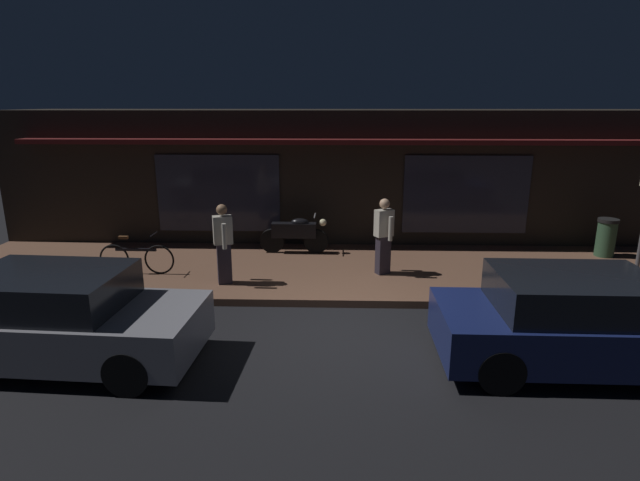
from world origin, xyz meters
name	(u,v)px	position (x,y,z in m)	size (l,w,h in m)	color
ground_plane	(343,330)	(0.00, 0.00, 0.00)	(60.00, 60.00, 0.00)	black
sidewalk_slab	(341,271)	(0.00, 3.00, 0.07)	(18.00, 4.00, 0.15)	brown
storefront_building	(341,175)	(0.00, 6.39, 1.80)	(18.00, 3.30, 3.60)	black
motorcycle	(295,233)	(-1.14, 4.18, 0.65)	(1.70, 0.55, 0.97)	black
bicycle_parked	(137,258)	(-4.48, 2.44, 0.51)	(1.66, 0.42, 0.91)	black
person_photographer	(223,242)	(-2.43, 1.90, 1.03)	(0.43, 0.61, 1.67)	#28232D
person_bystander	(384,235)	(0.90, 2.63, 1.03)	(0.44, 0.58, 1.67)	#28232D
trash_bin	(606,237)	(6.44, 4.13, 0.62)	(0.48, 0.48, 0.93)	#2D4C33
parked_car_near	(58,318)	(-4.24, -1.22, 0.70)	(4.19, 1.99, 1.42)	black
parked_car_far	(578,322)	(3.40, -1.11, 0.70)	(4.12, 1.82, 1.42)	black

